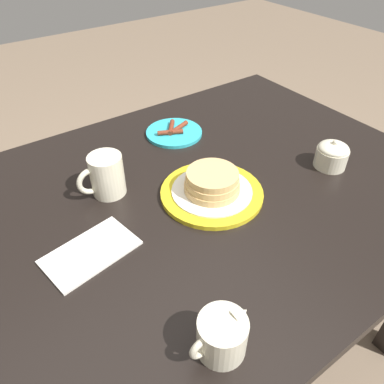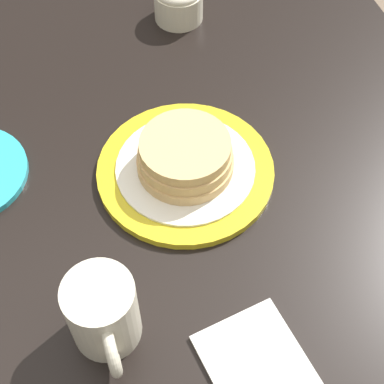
% 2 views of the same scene
% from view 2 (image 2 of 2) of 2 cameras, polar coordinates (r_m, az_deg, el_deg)
% --- Properties ---
extents(ground_plane, '(8.00, 8.00, 0.00)m').
position_cam_2_polar(ground_plane, '(1.49, -1.76, -15.15)').
color(ground_plane, '#7A6651').
extents(dining_table, '(1.19, 0.94, 0.73)m').
position_cam_2_polar(dining_table, '(0.94, -2.70, -2.16)').
color(dining_table, black).
rests_on(dining_table, ground_plane).
extents(pancake_plate, '(0.25, 0.25, 0.07)m').
position_cam_2_polar(pancake_plate, '(0.82, -0.65, 2.83)').
color(pancake_plate, gold).
rests_on(pancake_plate, dining_table).
extents(coffee_mug, '(0.12, 0.08, 0.10)m').
position_cam_2_polar(coffee_mug, '(0.68, -8.59, -11.62)').
color(coffee_mug, beige).
rests_on(coffee_mug, dining_table).
extents(sugar_bowl, '(0.08, 0.08, 0.08)m').
position_cam_2_polar(sugar_bowl, '(1.06, -1.32, 18.11)').
color(sugar_bowl, beige).
rests_on(sugar_bowl, dining_table).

